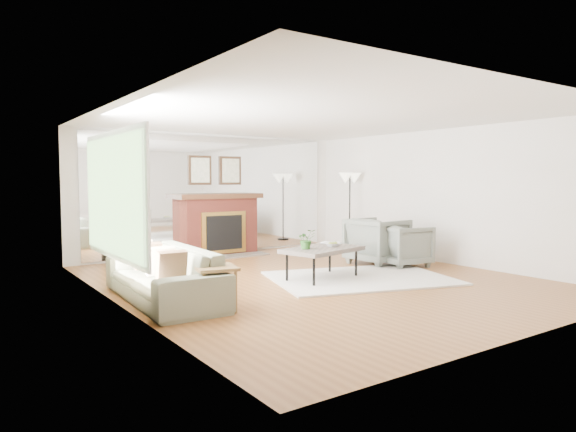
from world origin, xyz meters
TOP-DOWN VIEW (x-y plane):
  - ground at (0.00, 0.00)m, footprint 7.00×7.00m
  - wall_left at (-2.99, 0.00)m, footprint 0.02×7.00m
  - wall_right at (2.99, 0.00)m, footprint 0.02×7.00m
  - wall_back at (0.00, 3.49)m, footprint 6.00×0.02m
  - mirror_panel at (0.00, 3.47)m, footprint 5.40×0.04m
  - window_panel at (-2.96, 0.40)m, footprint 0.04×2.40m
  - fireplace at (0.00, 3.26)m, footprint 1.85×0.83m
  - area_rug at (0.61, -0.35)m, footprint 3.16×2.64m
  - coffee_table at (0.08, -0.06)m, footprint 1.40×1.01m
  - sofa at (-2.45, 0.03)m, footprint 0.99×2.35m
  - armchair_back at (1.88, 0.57)m, footprint 1.02×0.99m
  - armchair_front at (2.07, 0.12)m, footprint 0.93×0.91m
  - side_table at (-2.14, -0.84)m, footprint 0.55×0.55m
  - potted_ficus at (-1.98, 3.10)m, footprint 0.96×0.96m
  - floor_lamp at (2.59, 2.16)m, footprint 0.56×0.31m
  - tabletop_plant at (-0.23, -0.05)m, footprint 0.31×0.28m
  - fruit_bowl at (0.29, -0.06)m, footprint 0.24×0.24m
  - book at (0.42, 0.20)m, footprint 0.33×0.36m

SIDE VIEW (x-z plane):
  - ground at x=0.00m, z-range 0.00..0.00m
  - area_rug at x=0.61m, z-range 0.00..0.03m
  - sofa at x=-2.45m, z-range 0.00..0.68m
  - armchair_front at x=2.07m, z-range 0.00..0.75m
  - armchair_back at x=1.88m, z-range 0.00..0.86m
  - side_table at x=-2.14m, z-range 0.18..0.72m
  - coffee_table at x=0.08m, z-range 0.21..0.72m
  - book at x=0.42m, z-range 0.51..0.53m
  - fruit_bowl at x=0.29m, z-range 0.51..0.56m
  - tabletop_plant at x=-0.23m, z-range 0.51..0.81m
  - fireplace at x=0.00m, z-range -0.37..1.68m
  - potted_ficus at x=-1.98m, z-range 0.06..1.85m
  - wall_left at x=-2.99m, z-range 0.00..2.50m
  - wall_right at x=2.99m, z-range 0.00..2.50m
  - wall_back at x=0.00m, z-range 0.00..2.50m
  - mirror_panel at x=0.00m, z-range 0.05..2.45m
  - window_panel at x=-2.96m, z-range 0.60..2.10m
  - floor_lamp at x=2.59m, z-range 0.60..2.31m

